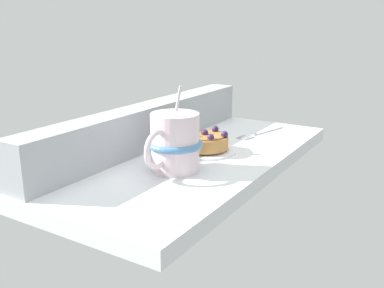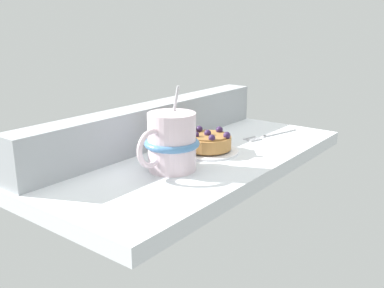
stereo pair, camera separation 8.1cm
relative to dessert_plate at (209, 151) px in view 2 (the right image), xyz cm
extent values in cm
cube|color=silver|center=(-2.42, 0.49, -1.78)|extent=(68.11, 30.38, 2.82)
cube|color=#9EA3A8|center=(-2.42, 12.76, 3.97)|extent=(66.75, 5.84, 8.68)
cylinder|color=white|center=(0.00, 0.00, 0.03)|extent=(12.46, 12.46, 0.80)
cylinder|color=white|center=(0.00, 0.00, -0.17)|extent=(6.85, 6.85, 0.40)
cylinder|color=#B77F42|center=(0.00, 0.00, 1.66)|extent=(9.45, 9.45, 2.47)
cylinder|color=olive|center=(0.00, 0.00, 3.05)|extent=(8.31, 8.31, 0.30)
sphere|color=#331E47|center=(0.00, 0.00, 3.53)|extent=(1.41, 1.41, 1.41)
sphere|color=#331E47|center=(3.36, -0.04, 3.59)|extent=(1.43, 1.43, 1.43)
sphere|color=#331E47|center=(1.25, 3.49, 3.63)|extent=(1.39, 1.39, 1.39)
sphere|color=#331E47|center=(-2.92, 1.59, 3.54)|extent=(1.29, 1.29, 1.29)
sphere|color=#331E47|center=(-2.75, -2.23, 3.51)|extent=(1.32, 1.32, 1.32)
sphere|color=#331E47|center=(0.95, -3.44, 3.50)|extent=(1.43, 1.43, 1.43)
cylinder|color=silver|center=(-12.39, -0.72, 4.74)|extent=(8.43, 8.43, 10.23)
torus|color=#4C7FB2|center=(-12.39, -0.72, 4.44)|extent=(9.68, 9.68, 1.20)
torus|color=silver|center=(-17.61, -0.72, 4.74)|extent=(6.65, 0.92, 6.65)
cylinder|color=#B7B7BC|center=(-10.71, -0.09, 10.79)|extent=(0.83, 1.94, 7.07)
cube|color=#B7B7BC|center=(22.19, -4.38, -0.07)|extent=(10.58, 3.42, 0.60)
cube|color=#B7B7BC|center=(16.99, -3.01, -0.07)|extent=(1.30, 0.85, 0.60)
cube|color=#B7B7BC|center=(13.89, -1.05, -0.07)|extent=(3.45, 1.12, 0.60)
cube|color=#B7B7BC|center=(13.70, -1.76, -0.07)|extent=(3.45, 1.12, 0.60)
cube|color=#B7B7BC|center=(13.52, -2.47, -0.07)|extent=(3.45, 1.12, 0.60)
cube|color=#B7B7BC|center=(13.33, -3.18, -0.07)|extent=(3.45, 1.12, 0.60)
camera|label=1|loc=(-72.70, -41.27, 25.31)|focal=40.77mm
camera|label=2|loc=(-68.10, -47.95, 25.31)|focal=40.77mm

